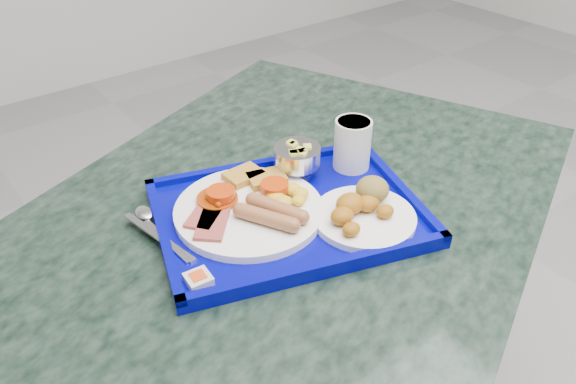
# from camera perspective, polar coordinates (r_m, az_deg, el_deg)

# --- Properties ---
(table) EXTENTS (1.43, 1.21, 0.76)m
(table) POSITION_cam_1_polar(r_m,az_deg,el_deg) (1.09, -1.49, -11.14)
(table) COLOR gray
(table) RESTS_ON floor
(tray) EXTENTS (0.52, 0.44, 0.03)m
(tray) POSITION_cam_1_polar(r_m,az_deg,el_deg) (0.96, -0.00, -2.25)
(tray) COLOR #03048D
(tray) RESTS_ON table
(main_plate) EXTENTS (0.25, 0.25, 0.04)m
(main_plate) POSITION_cam_1_polar(r_m,az_deg,el_deg) (0.95, -3.62, -1.36)
(main_plate) COLOR white
(main_plate) RESTS_ON tray
(bread_plate) EXTENTS (0.17, 0.17, 0.06)m
(bread_plate) POSITION_cam_1_polar(r_m,az_deg,el_deg) (0.94, 7.68, -1.76)
(bread_plate) COLOR white
(bread_plate) RESTS_ON tray
(fruit_bowl) EXTENTS (0.09, 0.09, 0.06)m
(fruit_bowl) POSITION_cam_1_polar(r_m,az_deg,el_deg) (1.03, 0.94, 3.64)
(fruit_bowl) COLOR silver
(fruit_bowl) RESTS_ON tray
(juice_cup) EXTENTS (0.07, 0.07, 0.10)m
(juice_cup) POSITION_cam_1_polar(r_m,az_deg,el_deg) (1.05, 6.57, 4.99)
(juice_cup) COLOR white
(juice_cup) RESTS_ON tray
(spoon) EXTENTS (0.03, 0.17, 0.01)m
(spoon) POSITION_cam_1_polar(r_m,az_deg,el_deg) (0.95, -13.78, -2.80)
(spoon) COLOR silver
(spoon) RESTS_ON tray
(knife) EXTENTS (0.04, 0.17, 0.00)m
(knife) POSITION_cam_1_polar(r_m,az_deg,el_deg) (0.92, -13.01, -4.47)
(knife) COLOR silver
(knife) RESTS_ON tray
(jam_packet) EXTENTS (0.04, 0.04, 0.01)m
(jam_packet) POSITION_cam_1_polar(r_m,az_deg,el_deg) (0.83, -9.10, -8.73)
(jam_packet) COLOR silver
(jam_packet) RESTS_ON tray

